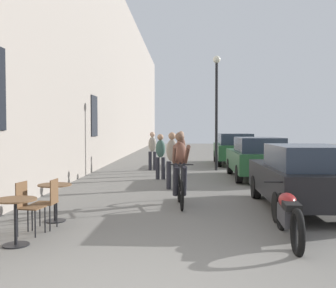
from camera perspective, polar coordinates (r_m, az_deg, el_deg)
name	(u,v)px	position (r m, az deg, el deg)	size (l,w,h in m)	color
building_facade_left	(95,57)	(18.74, -10.37, 12.05)	(0.54, 68.00, 10.02)	gray
cafe_table_near	(15,212)	(6.63, -20.86, -8.99)	(0.64, 0.64, 0.72)	black
cafe_chair_near_toward_street	(27,204)	(7.25, -19.38, -8.05)	(0.44, 0.44, 0.89)	black
cafe_table_mid	(55,195)	(8.09, -15.78, -6.93)	(0.64, 0.64, 0.72)	black
cafe_chair_mid_toward_street	(49,200)	(7.53, -16.60, -7.65)	(0.40, 0.40, 0.89)	black
cyclist_on_bicycle	(180,170)	(9.44, 1.72, -3.77)	(0.52, 1.76, 1.74)	black
pedestrian_near	(172,157)	(11.82, 0.58, -1.89)	(0.35, 0.25, 1.69)	#26262D
pedestrian_mid	(160,154)	(14.15, -1.08, -1.41)	(0.35, 0.26, 1.60)	#26262D
pedestrian_far	(181,150)	(15.53, 1.87, -0.89)	(0.38, 0.30, 1.70)	#26262D
pedestrian_furthest	(152,149)	(17.20, -2.23, -0.67)	(0.34, 0.25, 1.65)	#26262D
street_lamp	(217,98)	(17.38, 6.91, 6.53)	(0.32, 0.32, 4.90)	black
parked_car_nearest	(302,176)	(9.31, 18.54, -4.36)	(1.76, 4.08, 1.44)	black
parked_car_second	(257,157)	(14.68, 12.47, -1.84)	(1.80, 4.19, 1.49)	#23512D
parked_car_third	(234,148)	(20.32, 9.36, -0.62)	(1.92, 4.40, 1.55)	#23512D
parked_motorcycle	(288,215)	(6.82, 16.75, -9.64)	(0.62, 2.15, 0.92)	black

